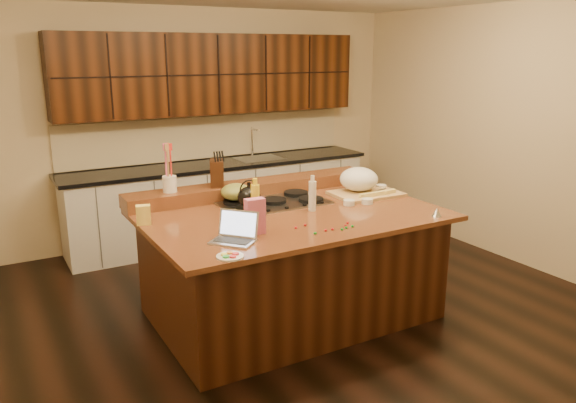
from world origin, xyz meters
TOP-DOWN VIEW (x-y plane):
  - room at (0.00, 0.00)m, footprint 5.52×5.02m
  - island at (0.00, 0.00)m, footprint 2.40×1.60m
  - back_ledge at (0.00, 0.70)m, footprint 2.40×0.30m
  - cooktop at (0.00, 0.30)m, footprint 0.92×0.52m
  - back_counter at (0.30, 2.23)m, footprint 3.70×0.66m
  - kettle at (-0.30, 0.17)m, footprint 0.25×0.25m
  - green_bowl at (-0.30, 0.43)m, footprint 0.33×0.33m
  - laptop at (-0.70, -0.43)m, footprint 0.37×0.37m
  - oil_bottle at (-0.32, 0.01)m, footprint 0.08×0.08m
  - vinegar_bottle at (0.18, -0.04)m, footprint 0.07×0.07m
  - wooden_tray at (0.87, 0.21)m, footprint 0.63×0.50m
  - ramekin_a at (0.71, -0.10)m, footprint 0.13×0.13m
  - ramekin_b at (1.15, 0.25)m, footprint 0.13×0.13m
  - ramekin_c at (0.55, -0.05)m, footprint 0.12×0.12m
  - strainer_bowl at (1.08, 0.43)m, footprint 0.25×0.25m
  - kitchen_timer at (0.96, -0.68)m, footprint 0.10×0.10m
  - pink_bag at (-0.51, -0.36)m, footprint 0.14×0.08m
  - candy_plate at (-0.87, -0.71)m, footprint 0.23×0.23m
  - package_box at (-1.15, 0.27)m, footprint 0.12×0.10m
  - utensil_crock at (-0.80, 0.70)m, footprint 0.14×0.14m
  - knife_block at (-0.36, 0.70)m, footprint 0.18×0.22m
  - gumdrop_0 at (-0.03, -0.57)m, footprint 0.02×0.02m
  - gumdrop_1 at (0.08, -0.61)m, footprint 0.02×0.02m
  - gumdrop_2 at (0.03, -0.57)m, footprint 0.02×0.02m
  - gumdrop_3 at (-0.14, -0.59)m, footprint 0.02×0.02m
  - gumdrop_4 at (-0.10, -0.39)m, footprint 0.02×0.02m
  - gumdrop_5 at (-0.14, -0.59)m, footprint 0.02×0.02m
  - gumdrop_6 at (-0.19, -0.41)m, footprint 0.02×0.02m
  - gumdrop_7 at (0.20, -0.59)m, footprint 0.02×0.02m
  - gumdrop_8 at (0.22, -0.50)m, footprint 0.02×0.02m
  - gumdrop_9 at (0.14, -0.59)m, footprint 0.02×0.02m
  - gumdrop_10 at (0.16, -0.55)m, footprint 0.02×0.02m

SIDE VIEW (x-z plane):
  - island at x=0.00m, z-range 0.00..0.92m
  - candy_plate at x=-0.87m, z-range 0.92..0.93m
  - gumdrop_0 at x=-0.03m, z-range 0.92..0.94m
  - gumdrop_1 at x=0.08m, z-range 0.92..0.94m
  - gumdrop_2 at x=0.03m, z-range 0.92..0.94m
  - gumdrop_3 at x=-0.14m, z-range 0.92..0.94m
  - gumdrop_4 at x=-0.10m, z-range 0.92..0.94m
  - gumdrop_5 at x=-0.14m, z-range 0.92..0.94m
  - gumdrop_6 at x=-0.19m, z-range 0.92..0.94m
  - gumdrop_7 at x=0.20m, z-range 0.92..0.94m
  - gumdrop_8 at x=0.22m, z-range 0.92..0.94m
  - gumdrop_9 at x=0.14m, z-range 0.92..0.94m
  - gumdrop_10 at x=0.16m, z-range 0.92..0.94m
  - cooktop at x=0.00m, z-range 0.91..0.96m
  - ramekin_a at x=0.71m, z-range 0.92..0.96m
  - ramekin_b at x=1.15m, z-range 0.92..0.96m
  - ramekin_c at x=0.55m, z-range 0.92..0.96m
  - kitchen_timer at x=0.96m, z-range 0.92..0.99m
  - strainer_bowl at x=1.08m, z-range 0.92..1.01m
  - laptop at x=-0.70m, z-range 0.87..1.08m
  - back_ledge at x=0.00m, z-range 0.92..1.04m
  - back_counter at x=0.30m, z-range -0.22..2.18m
  - package_box at x=-1.15m, z-range 0.92..1.07m
  - wooden_tray at x=0.87m, z-range 0.91..1.15m
  - green_bowl at x=-0.30m, z-range 0.97..1.11m
  - vinegar_bottle at x=0.18m, z-range 0.92..1.17m
  - kettle at x=-0.30m, z-range 0.96..1.14m
  - pink_bag at x=-0.51m, z-range 0.92..1.18m
  - oil_bottle at x=-0.32m, z-range 0.92..1.19m
  - utensil_crock at x=-0.80m, z-range 1.04..1.18m
  - knife_block at x=-0.36m, z-range 1.04..1.27m
  - room at x=0.00m, z-range -0.01..2.71m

